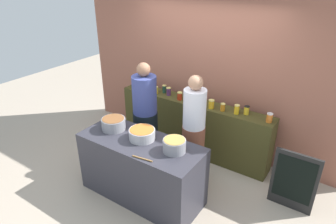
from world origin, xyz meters
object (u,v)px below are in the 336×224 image
object	(u,v)px
preserve_jar_12	(269,118)
preserve_jar_11	(247,110)
preserve_jar_5	(180,96)
cook_in_cap	(193,136)
wooden_spoon	(142,158)
preserve_jar_7	(199,101)
cooking_pot_center	(142,134)
preserve_jar_1	(147,87)
preserve_jar_3	(164,89)
preserve_jar_6	(196,97)
preserve_jar_8	(211,104)
preserve_jar_4	(169,91)
preserve_jar_9	(223,107)
cook_with_tongs	(145,122)
preserve_jar_10	(237,109)
chalkboard_sign	(294,181)
preserve_jar_2	(156,90)
cooking_pot_left	(114,124)
cooking_pot_right	(174,145)
preserve_jar_0	(136,83)

from	to	relation	value
preserve_jar_12	preserve_jar_11	bearing A→B (deg)	170.65
preserve_jar_5	cook_in_cap	distance (m)	0.93
wooden_spoon	preserve_jar_12	bearing A→B (deg)	59.61
preserve_jar_7	preserve_jar_11	bearing A→B (deg)	7.28
cooking_pot_center	cook_in_cap	xyz separation A→B (m)	(0.42, 0.64, -0.20)
preserve_jar_11	wooden_spoon	xyz separation A→B (m)	(-0.62, -1.73, -0.11)
preserve_jar_1	preserve_jar_5	distance (m)	0.68
preserve_jar_3	preserve_jar_12	xyz separation A→B (m)	(1.86, -0.07, -0.00)
preserve_jar_6	preserve_jar_8	size ratio (longest dim) A/B	1.02
preserve_jar_4	preserve_jar_9	bearing A→B (deg)	-2.73
preserve_jar_8	preserve_jar_3	bearing A→B (deg)	173.47
preserve_jar_4	cook_with_tongs	xyz separation A→B (m)	(0.08, -0.77, -0.23)
preserve_jar_3	cooking_pot_center	world-z (taller)	preserve_jar_3
preserve_jar_10	preserve_jar_4	bearing A→B (deg)	178.68
preserve_jar_6	cook_with_tongs	bearing A→B (deg)	-116.81
preserve_jar_12	cooking_pot_center	size ratio (longest dim) A/B	0.39
preserve_jar_10	wooden_spoon	distance (m)	1.74
preserve_jar_3	preserve_jar_5	world-z (taller)	preserve_jar_3
cooking_pot_center	preserve_jar_6	bearing A→B (deg)	88.66
preserve_jar_12	chalkboard_sign	bearing A→B (deg)	-40.57
preserve_jar_2	chalkboard_sign	size ratio (longest dim) A/B	0.15
cooking_pot_left	cooking_pot_right	xyz separation A→B (m)	(1.00, 0.00, 0.00)
cooking_pot_left	preserve_jar_2	bearing A→B (deg)	98.76
cooking_pot_center	cooking_pot_right	distance (m)	0.51
cooking_pot_center	preserve_jar_9	bearing A→B (deg)	66.15
cooking_pot_right	preserve_jar_12	bearing A→B (deg)	60.09
preserve_jar_8	cooking_pot_left	size ratio (longest dim) A/B	0.43
preserve_jar_0	preserve_jar_6	size ratio (longest dim) A/B	1.00
preserve_jar_4	preserve_jar_7	size ratio (longest dim) A/B	1.10
preserve_jar_0	chalkboard_sign	distance (m)	3.07
preserve_jar_3	preserve_jar_12	world-z (taller)	preserve_jar_3
preserve_jar_1	chalkboard_sign	bearing A→B (deg)	-8.84
preserve_jar_8	preserve_jar_9	bearing A→B (deg)	4.55
preserve_jar_3	preserve_jar_6	xyz separation A→B (m)	(0.62, 0.01, 0.00)
preserve_jar_4	cook_with_tongs	world-z (taller)	cook_with_tongs
preserve_jar_1	cooking_pot_right	distance (m)	1.89
preserve_jar_1	preserve_jar_12	size ratio (longest dim) A/B	1.07
preserve_jar_4	preserve_jar_8	world-z (taller)	preserve_jar_8
preserve_jar_3	chalkboard_sign	bearing A→B (deg)	-12.45
preserve_jar_4	preserve_jar_11	world-z (taller)	preserve_jar_4
cooking_pot_center	preserve_jar_2	bearing A→B (deg)	118.66
preserve_jar_10	chalkboard_sign	distance (m)	1.27
cooking_pot_center	preserve_jar_4	bearing A→B (deg)	109.29
preserve_jar_1	preserve_jar_11	size ratio (longest dim) A/B	1.09
preserve_jar_2	preserve_jar_5	xyz separation A→B (m)	(0.48, 0.01, 0.00)
preserve_jar_1	preserve_jar_12	bearing A→B (deg)	1.21
preserve_jar_3	preserve_jar_11	xyz separation A→B (m)	(1.50, -0.01, -0.00)
preserve_jar_2	preserve_jar_7	bearing A→B (deg)	0.56
preserve_jar_9	wooden_spoon	xyz separation A→B (m)	(-0.28, -1.64, -0.10)
preserve_jar_1	preserve_jar_10	distance (m)	1.67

